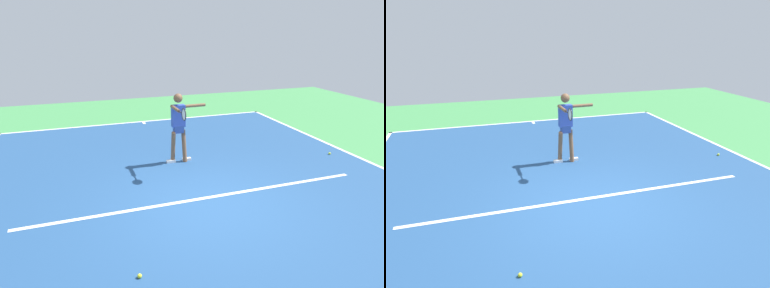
# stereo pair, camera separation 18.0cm
# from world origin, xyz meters

# --- Properties ---
(ground_plane) EXTENTS (22.96, 22.96, 0.00)m
(ground_plane) POSITION_xyz_m (0.00, 0.00, 0.00)
(ground_plane) COLOR #428E4C
(court_surface) EXTENTS (9.92, 13.79, 0.00)m
(court_surface) POSITION_xyz_m (0.00, 0.00, 0.00)
(court_surface) COLOR navy
(court_surface) RESTS_ON ground_plane
(court_line_baseline_near) EXTENTS (9.92, 0.10, 0.01)m
(court_line_baseline_near) POSITION_xyz_m (0.00, -6.84, 0.00)
(court_line_baseline_near) COLOR white
(court_line_baseline_near) RESTS_ON ground_plane
(court_line_service) EXTENTS (7.44, 0.10, 0.01)m
(court_line_service) POSITION_xyz_m (0.00, -0.29, 0.00)
(court_line_service) COLOR white
(court_line_service) RESTS_ON ground_plane
(court_line_centre_mark) EXTENTS (0.10, 0.30, 0.01)m
(court_line_centre_mark) POSITION_xyz_m (0.00, -6.64, 0.00)
(court_line_centre_mark) COLOR white
(court_line_centre_mark) RESTS_ON ground_plane
(tennis_player) EXTENTS (1.08, 1.20, 1.85)m
(tennis_player) POSITION_xyz_m (-0.11, -2.42, 1.08)
(tennis_player) COLOR brown
(tennis_player) RESTS_ON ground_plane
(tennis_ball_centre_court) EXTENTS (0.07, 0.07, 0.07)m
(tennis_ball_centre_court) POSITION_xyz_m (1.74, 1.65, 0.03)
(tennis_ball_centre_court) COLOR yellow
(tennis_ball_centre_court) RESTS_ON ground_plane
(tennis_ball_by_sideline) EXTENTS (0.07, 0.07, 0.07)m
(tennis_ball_by_sideline) POSITION_xyz_m (-4.30, -1.56, 0.03)
(tennis_ball_by_sideline) COLOR #CCE033
(tennis_ball_by_sideline) RESTS_ON ground_plane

